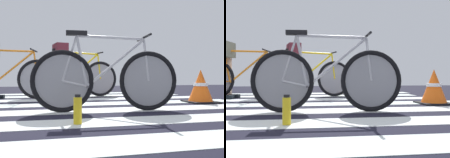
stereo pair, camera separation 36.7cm
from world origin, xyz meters
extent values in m
cube|color=black|center=(0.00, 0.00, 0.01)|extent=(18.00, 14.00, 0.02)
cube|color=silver|center=(-0.14, -2.08, 0.02)|extent=(5.20, 0.44, 0.00)
cube|color=silver|center=(-0.10, -1.33, 0.02)|extent=(5.20, 0.44, 0.00)
cube|color=silver|center=(0.05, -0.55, 0.02)|extent=(5.20, 0.44, 0.00)
cube|color=silver|center=(0.09, 0.19, 0.02)|extent=(5.20, 0.44, 0.00)
cube|color=silver|center=(-0.01, 0.95, 0.02)|extent=(5.20, 0.44, 0.00)
cube|color=silver|center=(-0.12, 1.74, 0.02)|extent=(5.20, 0.44, 0.00)
cube|color=silver|center=(0.07, 2.49, 0.02)|extent=(5.20, 0.44, 0.00)
torus|color=black|center=(-0.11, -0.62, 0.38)|extent=(0.72, 0.10, 0.72)
torus|color=black|center=(0.91, -0.68, 0.38)|extent=(0.72, 0.10, 0.72)
cylinder|color=gray|center=(-0.11, -0.62, 0.38)|extent=(0.61, 0.04, 0.61)
cylinder|color=gray|center=(0.91, -0.68, 0.38)|extent=(0.61, 0.04, 0.61)
cylinder|color=#B7B6BE|center=(0.45, -0.65, 0.89)|extent=(0.80, 0.08, 0.05)
cylinder|color=#B7B6BE|center=(0.51, -0.65, 0.60)|extent=(0.70, 0.08, 0.59)
cylinder|color=#B7B6BE|center=(0.11, -0.63, 0.61)|extent=(0.16, 0.04, 0.59)
cylinder|color=#B7B6BE|center=(0.03, -0.62, 0.35)|extent=(0.29, 0.05, 0.09)
cylinder|color=#B7B6BE|center=(-0.03, -0.62, 0.64)|extent=(0.19, 0.04, 0.53)
cylinder|color=#B7B6BE|center=(0.88, -0.68, 0.63)|extent=(0.09, 0.03, 0.50)
cube|color=black|center=(0.05, -0.63, 0.93)|extent=(0.25, 0.10, 0.05)
cylinder|color=black|center=(0.85, -0.68, 0.90)|extent=(0.06, 0.52, 0.03)
cylinder|color=#4C4C51|center=(0.17, -0.63, 0.32)|extent=(0.04, 0.34, 0.02)
torus|color=black|center=(-0.47, 1.23, 0.38)|extent=(0.72, 0.16, 0.72)
cylinder|color=gray|center=(-0.47, 1.23, 0.38)|extent=(0.60, 0.10, 0.61)
cylinder|color=orange|center=(-0.92, 1.30, 0.89)|extent=(0.80, 0.15, 0.05)
cylinder|color=orange|center=(-0.86, 1.29, 0.60)|extent=(0.70, 0.14, 0.59)
cylinder|color=orange|center=(-1.26, 1.35, 0.61)|extent=(0.16, 0.06, 0.59)
cylinder|color=orange|center=(-0.50, 1.24, 0.63)|extent=(0.09, 0.04, 0.50)
cylinder|color=black|center=(-0.53, 1.24, 0.90)|extent=(0.11, 0.52, 0.03)
cylinder|color=#4C4C51|center=(-1.20, 1.34, 0.32)|extent=(0.07, 0.34, 0.02)
cylinder|color=beige|center=(-1.27, 1.50, 0.54)|extent=(0.11, 0.11, 0.95)
cube|color=black|center=(-1.20, 1.49, 0.06)|extent=(0.27, 0.14, 0.07)
cube|color=black|center=(-1.24, 1.21, 0.06)|extent=(0.27, 0.14, 0.07)
torus|color=black|center=(-0.24, 1.38, 0.38)|extent=(0.71, 0.20, 0.72)
torus|color=black|center=(0.76, 1.58, 0.38)|extent=(0.71, 0.20, 0.72)
cylinder|color=gray|center=(-0.24, 1.38, 0.38)|extent=(0.60, 0.13, 0.61)
cylinder|color=gray|center=(0.76, 1.58, 0.38)|extent=(0.60, 0.13, 0.61)
cylinder|color=yellow|center=(0.31, 1.49, 0.89)|extent=(0.79, 0.19, 0.05)
cylinder|color=yellow|center=(0.37, 1.50, 0.60)|extent=(0.69, 0.17, 0.59)
cylinder|color=yellow|center=(-0.03, 1.42, 0.61)|extent=(0.16, 0.06, 0.59)
cylinder|color=yellow|center=(-0.10, 1.41, 0.35)|extent=(0.29, 0.08, 0.09)
cylinder|color=yellow|center=(-0.16, 1.39, 0.64)|extent=(0.19, 0.06, 0.53)
cylinder|color=yellow|center=(0.73, 1.58, 0.63)|extent=(0.09, 0.05, 0.50)
cube|color=black|center=(-0.08, 1.41, 0.93)|extent=(0.25, 0.14, 0.05)
cylinder|color=black|center=(0.70, 1.57, 0.90)|extent=(0.13, 0.52, 0.03)
cylinder|color=#4C4C51|center=(0.03, 1.43, 0.32)|extent=(0.09, 0.34, 0.02)
cylinder|color=beige|center=(-0.08, 1.55, 0.54)|extent=(0.11, 0.11, 0.94)
cylinder|color=beige|center=(-0.03, 1.28, 0.54)|extent=(0.11, 0.11, 0.94)
cube|color=#541C26|center=(-0.05, 1.42, 0.91)|extent=(0.30, 0.45, 0.28)
cube|color=black|center=(-0.01, 1.57, 0.06)|extent=(0.27, 0.15, 0.07)
cube|color=black|center=(0.04, 1.29, 0.06)|extent=(0.27, 0.15, 0.07)
cylinder|color=gold|center=(-0.02, -1.37, 0.14)|extent=(0.07, 0.07, 0.23)
cylinder|color=black|center=(-0.02, -1.37, 0.27)|extent=(0.05, 0.05, 0.02)
cube|color=black|center=(2.05, 0.00, 0.03)|extent=(0.45, 0.45, 0.02)
cone|color=#EA5B14|center=(2.05, 0.00, 0.28)|extent=(0.39, 0.39, 0.52)
cylinder|color=white|center=(2.05, 0.00, 0.30)|extent=(0.22, 0.22, 0.05)
camera|label=1|loc=(-0.25, -3.58, 0.44)|focal=41.16mm
camera|label=2|loc=(0.12, -3.58, 0.44)|focal=41.16mm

